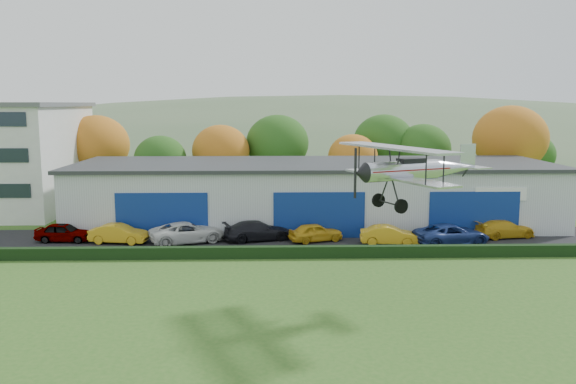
{
  "coord_description": "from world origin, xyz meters",
  "views": [
    {
      "loc": [
        1.41,
        -22.54,
        10.3
      ],
      "look_at": [
        2.31,
        10.56,
        5.34
      ],
      "focal_mm": 36.93,
      "sensor_mm": 36.0,
      "label": 1
    }
  ],
  "objects_px": {
    "hangar": "(314,193)",
    "car_5": "(389,235)",
    "car_0": "(64,232)",
    "car_2": "(188,232)",
    "car_4": "(316,232)",
    "car_3": "(257,231)",
    "car_6": "(451,235)",
    "biplane": "(412,168)",
    "car_7": "(505,229)",
    "car_1": "(119,234)"
  },
  "relations": [
    {
      "from": "hangar",
      "to": "car_2",
      "type": "distance_m",
      "value": 12.45
    },
    {
      "from": "car_2",
      "to": "car_6",
      "type": "relative_size",
      "value": 0.99
    },
    {
      "from": "car_6",
      "to": "car_3",
      "type": "bearing_deg",
      "value": 68.63
    },
    {
      "from": "car_2",
      "to": "car_5",
      "type": "bearing_deg",
      "value": -116.88
    },
    {
      "from": "car_3",
      "to": "car_6",
      "type": "xyz_separation_m",
      "value": [
        14.21,
        -1.88,
        0.03
      ]
    },
    {
      "from": "hangar",
      "to": "biplane",
      "type": "distance_m",
      "value": 21.24
    },
    {
      "from": "car_2",
      "to": "car_7",
      "type": "distance_m",
      "value": 24.26
    },
    {
      "from": "car_0",
      "to": "biplane",
      "type": "height_order",
      "value": "biplane"
    },
    {
      "from": "car_0",
      "to": "biplane",
      "type": "bearing_deg",
      "value": -117.49
    },
    {
      "from": "car_3",
      "to": "hangar",
      "type": "bearing_deg",
      "value": -51.36
    },
    {
      "from": "car_0",
      "to": "car_4",
      "type": "xyz_separation_m",
      "value": [
        18.87,
        -0.44,
        -0.02
      ]
    },
    {
      "from": "car_1",
      "to": "car_4",
      "type": "height_order",
      "value": "car_1"
    },
    {
      "from": "car_5",
      "to": "car_7",
      "type": "xyz_separation_m",
      "value": [
        9.36,
        2.06,
        -0.02
      ]
    },
    {
      "from": "car_6",
      "to": "car_7",
      "type": "distance_m",
      "value": 5.38
    },
    {
      "from": "hangar",
      "to": "biplane",
      "type": "height_order",
      "value": "biplane"
    },
    {
      "from": "biplane",
      "to": "car_3",
      "type": "bearing_deg",
      "value": 98.07
    },
    {
      "from": "car_0",
      "to": "car_1",
      "type": "bearing_deg",
      "value": -94.53
    },
    {
      "from": "car_1",
      "to": "car_6",
      "type": "distance_m",
      "value": 24.49
    },
    {
      "from": "hangar",
      "to": "car_2",
      "type": "bearing_deg",
      "value": -143.43
    },
    {
      "from": "car_3",
      "to": "car_0",
      "type": "bearing_deg",
      "value": 73.83
    },
    {
      "from": "car_4",
      "to": "car_0",
      "type": "bearing_deg",
      "value": 70.01
    },
    {
      "from": "car_5",
      "to": "car_4",
      "type": "bearing_deg",
      "value": 83.51
    },
    {
      "from": "car_4",
      "to": "biplane",
      "type": "height_order",
      "value": "biplane"
    },
    {
      "from": "car_0",
      "to": "car_7",
      "type": "bearing_deg",
      "value": -85.66
    },
    {
      "from": "car_1",
      "to": "biplane",
      "type": "height_order",
      "value": "biplane"
    },
    {
      "from": "car_3",
      "to": "car_6",
      "type": "bearing_deg",
      "value": -113.79
    },
    {
      "from": "car_6",
      "to": "car_7",
      "type": "relative_size",
      "value": 1.2
    },
    {
      "from": "car_1",
      "to": "car_4",
      "type": "distance_m",
      "value": 14.63
    },
    {
      "from": "car_7",
      "to": "car_4",
      "type": "bearing_deg",
      "value": 81.29
    },
    {
      "from": "car_4",
      "to": "car_6",
      "type": "xyz_separation_m",
      "value": [
        9.83,
        -1.41,
        0.08
      ]
    },
    {
      "from": "car_4",
      "to": "biplane",
      "type": "relative_size",
      "value": 0.48
    },
    {
      "from": "car_7",
      "to": "car_5",
      "type": "bearing_deg",
      "value": 90.21
    },
    {
      "from": "car_0",
      "to": "car_1",
      "type": "distance_m",
      "value": 4.29
    },
    {
      "from": "car_1",
      "to": "car_7",
      "type": "bearing_deg",
      "value": -79.87
    },
    {
      "from": "car_2",
      "to": "car_3",
      "type": "relative_size",
      "value": 1.08
    },
    {
      "from": "hangar",
      "to": "car_2",
      "type": "height_order",
      "value": "hangar"
    },
    {
      "from": "biplane",
      "to": "car_7",
      "type": "bearing_deg",
      "value": 29.75
    },
    {
      "from": "car_5",
      "to": "car_6",
      "type": "bearing_deg",
      "value": -87.33
    },
    {
      "from": "car_0",
      "to": "car_2",
      "type": "bearing_deg",
      "value": -90.09
    },
    {
      "from": "car_6",
      "to": "biplane",
      "type": "xyz_separation_m",
      "value": [
        -5.89,
        -11.88,
        6.19
      ]
    },
    {
      "from": "car_0",
      "to": "car_2",
      "type": "height_order",
      "value": "car_2"
    },
    {
      "from": "hangar",
      "to": "car_5",
      "type": "relative_size",
      "value": 9.55
    },
    {
      "from": "car_1",
      "to": "car_3",
      "type": "bearing_deg",
      "value": -78.44
    },
    {
      "from": "car_4",
      "to": "hangar",
      "type": "bearing_deg",
      "value": -21.32
    },
    {
      "from": "car_4",
      "to": "car_6",
      "type": "bearing_deg",
      "value": -116.8
    },
    {
      "from": "car_5",
      "to": "car_6",
      "type": "xyz_separation_m",
      "value": [
        4.5,
        -0.25,
        0.07
      ]
    },
    {
      "from": "car_3",
      "to": "biplane",
      "type": "distance_m",
      "value": 17.24
    },
    {
      "from": "car_0",
      "to": "car_7",
      "type": "xyz_separation_m",
      "value": [
        33.56,
        0.46,
        -0.03
      ]
    },
    {
      "from": "car_2",
      "to": "car_7",
      "type": "xyz_separation_m",
      "value": [
        24.24,
        1.05,
        -0.09
      ]
    },
    {
      "from": "hangar",
      "to": "car_5",
      "type": "xyz_separation_m",
      "value": [
        4.99,
        -8.35,
        -1.91
      ]
    }
  ]
}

